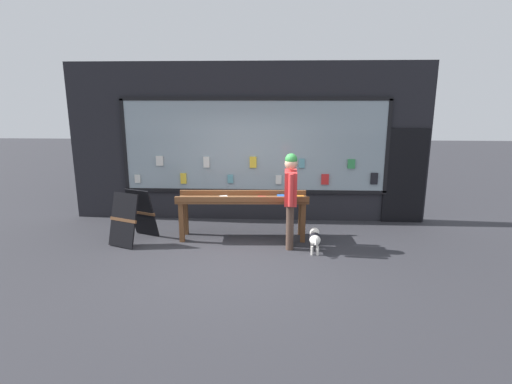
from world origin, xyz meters
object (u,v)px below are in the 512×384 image
Objects in this scene: display_table_main at (243,202)px; sandwich_board_sign at (133,216)px; person_browsing at (290,193)px; small_dog at (315,238)px.

sandwich_board_sign reaches higher than display_table_main.
small_dog is at bearing -110.87° from person_browsing.
sandwich_board_sign is at bearing 86.63° from small_dog.
display_table_main is at bearing 66.64° from small_dog.
display_table_main is 1.08m from person_browsing.
small_dog is at bearing -26.21° from display_table_main.
display_table_main is 1.45× the size of person_browsing.
small_dog is (1.36, -0.67, -0.47)m from display_table_main.
person_browsing is 2.98× the size of small_dog.
person_browsing reaches higher than sandwich_board_sign.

